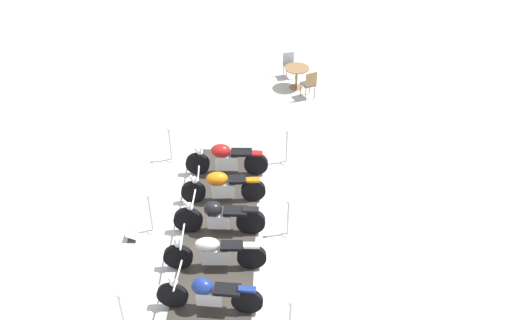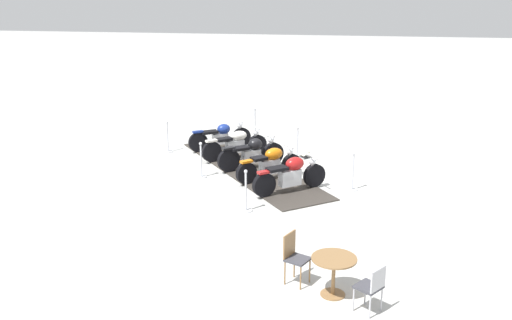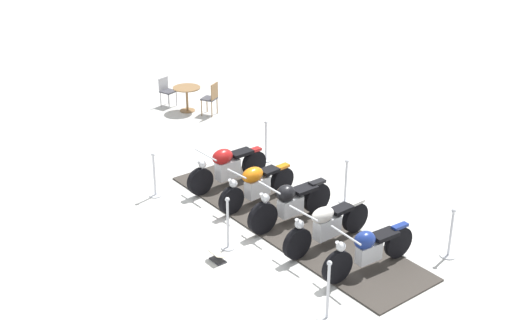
{
  "view_description": "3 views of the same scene",
  "coord_description": "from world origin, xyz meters",
  "px_view_note": "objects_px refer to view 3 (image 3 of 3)",
  "views": [
    {
      "loc": [
        -6.88,
        -6.43,
        9.1
      ],
      "look_at": [
        1.99,
        0.47,
        0.76
      ],
      "focal_mm": 38.32,
      "sensor_mm": 36.0,
      "label": 1
    },
    {
      "loc": [
        16.56,
        2.59,
        5.58
      ],
      "look_at": [
        1.96,
        0.43,
        0.91
      ],
      "focal_mm": 41.64,
      "sensor_mm": 36.0,
      "label": 2
    },
    {
      "loc": [
        -12.58,
        1.09,
        7.15
      ],
      "look_at": [
        1.91,
        0.66,
        0.61
      ],
      "focal_mm": 48.16,
      "sensor_mm": 36.0,
      "label": 3
    }
  ],
  "objects_px": {
    "motorcycle_cream": "(326,225)",
    "info_placard": "(218,258)",
    "stanchion_right_front": "(155,181)",
    "stanchion_left_mid": "(345,187)",
    "cafe_table": "(187,93)",
    "stanchion_left_rear": "(450,241)",
    "motorcycle_navy": "(368,248)",
    "stanchion_right_rear": "(328,301)",
    "motorcycle_maroon": "(227,166)",
    "stanchion_left_front": "(266,148)",
    "stanchion_right_mid": "(228,230)",
    "motorcycle_black": "(290,203)",
    "cafe_chair_near_table": "(166,90)",
    "cafe_chair_across_table": "(211,97)",
    "motorcycle_copper": "(256,184)"
  },
  "relations": [
    {
      "from": "stanchion_right_rear",
      "to": "stanchion_right_mid",
      "type": "relative_size",
      "value": 1.02
    },
    {
      "from": "motorcycle_cream",
      "to": "info_placard",
      "type": "distance_m",
      "value": 2.21
    },
    {
      "from": "motorcycle_black",
      "to": "stanchion_right_mid",
      "type": "relative_size",
      "value": 1.63
    },
    {
      "from": "motorcycle_cream",
      "to": "info_placard",
      "type": "height_order",
      "value": "motorcycle_cream"
    },
    {
      "from": "motorcycle_maroon",
      "to": "stanchion_left_mid",
      "type": "bearing_deg",
      "value": 124.74
    },
    {
      "from": "cafe_chair_near_table",
      "to": "stanchion_right_rear",
      "type": "bearing_deg",
      "value": -34.25
    },
    {
      "from": "motorcycle_maroon",
      "to": "stanchion_left_front",
      "type": "height_order",
      "value": "stanchion_left_front"
    },
    {
      "from": "stanchion_right_mid",
      "to": "cafe_chair_across_table",
      "type": "xyz_separation_m",
      "value": [
        7.51,
        0.54,
        0.16
      ]
    },
    {
      "from": "cafe_chair_near_table",
      "to": "motorcycle_copper",
      "type": "bearing_deg",
      "value": -31.67
    },
    {
      "from": "motorcycle_navy",
      "to": "motorcycle_copper",
      "type": "bearing_deg",
      "value": -86.38
    },
    {
      "from": "stanchion_left_mid",
      "to": "cafe_chair_near_table",
      "type": "distance_m",
      "value": 7.91
    },
    {
      "from": "motorcycle_black",
      "to": "stanchion_right_mid",
      "type": "distance_m",
      "value": 1.58
    },
    {
      "from": "motorcycle_navy",
      "to": "stanchion_left_mid",
      "type": "distance_m",
      "value": 2.77
    },
    {
      "from": "motorcycle_maroon",
      "to": "motorcycle_navy",
      "type": "relative_size",
      "value": 0.98
    },
    {
      "from": "stanchion_left_rear",
      "to": "cafe_chair_near_table",
      "type": "relative_size",
      "value": 1.18
    },
    {
      "from": "motorcycle_cream",
      "to": "stanchion_right_front",
      "type": "bearing_deg",
      "value": -70.26
    },
    {
      "from": "motorcycle_maroon",
      "to": "motorcycle_navy",
      "type": "height_order",
      "value": "motorcycle_navy"
    },
    {
      "from": "motorcycle_copper",
      "to": "motorcycle_cream",
      "type": "distance_m",
      "value": 2.24
    },
    {
      "from": "stanchion_right_front",
      "to": "stanchion_left_mid",
      "type": "relative_size",
      "value": 1.02
    },
    {
      "from": "stanchion_right_rear",
      "to": "stanchion_right_front",
      "type": "bearing_deg",
      "value": 35.92
    },
    {
      "from": "motorcycle_navy",
      "to": "stanchion_left_front",
      "type": "bearing_deg",
      "value": -104.26
    },
    {
      "from": "motorcycle_cream",
      "to": "stanchion_right_front",
      "type": "height_order",
      "value": "stanchion_right_front"
    },
    {
      "from": "motorcycle_black",
      "to": "stanchion_left_front",
      "type": "height_order",
      "value": "stanchion_left_front"
    },
    {
      "from": "cafe_chair_near_table",
      "to": "cafe_chair_across_table",
      "type": "height_order",
      "value": "cafe_chair_across_table"
    },
    {
      "from": "motorcycle_cream",
      "to": "stanchion_left_mid",
      "type": "distance_m",
      "value": 1.98
    },
    {
      "from": "motorcycle_cream",
      "to": "cafe_table",
      "type": "distance_m",
      "value": 8.49
    },
    {
      "from": "stanchion_right_front",
      "to": "stanchion_left_mid",
      "type": "xyz_separation_m",
      "value": [
        -0.43,
        -4.25,
        0.0
      ]
    },
    {
      "from": "stanchion_right_rear",
      "to": "cafe_chair_across_table",
      "type": "distance_m",
      "value": 10.05
    },
    {
      "from": "stanchion_left_front",
      "to": "stanchion_right_mid",
      "type": "distance_m",
      "value": 4.28
    },
    {
      "from": "motorcycle_navy",
      "to": "stanchion_right_rear",
      "type": "height_order",
      "value": "stanchion_right_rear"
    },
    {
      "from": "stanchion_left_front",
      "to": "cafe_table",
      "type": "bearing_deg",
      "value": 30.83
    },
    {
      "from": "stanchion_left_rear",
      "to": "stanchion_right_mid",
      "type": "xyz_separation_m",
      "value": [
        0.43,
        4.25,
        0.07
      ]
    },
    {
      "from": "stanchion_right_front",
      "to": "stanchion_left_rear",
      "type": "bearing_deg",
      "value": -114.72
    },
    {
      "from": "motorcycle_maroon",
      "to": "cafe_table",
      "type": "height_order",
      "value": "motorcycle_maroon"
    },
    {
      "from": "stanchion_left_rear",
      "to": "info_placard",
      "type": "relative_size",
      "value": 2.64
    },
    {
      "from": "stanchion_right_rear",
      "to": "cafe_chair_near_table",
      "type": "xyz_separation_m",
      "value": [
        10.66,
        3.6,
        0.15
      ]
    },
    {
      "from": "motorcycle_maroon",
      "to": "stanchion_left_front",
      "type": "distance_m",
      "value": 1.74
    },
    {
      "from": "motorcycle_maroon",
      "to": "motorcycle_copper",
      "type": "height_order",
      "value": "motorcycle_maroon"
    },
    {
      "from": "stanchion_left_front",
      "to": "stanchion_left_rear",
      "type": "relative_size",
      "value": 1.03
    },
    {
      "from": "motorcycle_navy",
      "to": "cafe_chair_across_table",
      "type": "bearing_deg",
      "value": -102.01
    },
    {
      "from": "motorcycle_black",
      "to": "stanchion_right_front",
      "type": "height_order",
      "value": "stanchion_right_front"
    },
    {
      "from": "stanchion_right_rear",
      "to": "cafe_chair_near_table",
      "type": "relative_size",
      "value": 1.3
    },
    {
      "from": "motorcycle_maroon",
      "to": "motorcycle_navy",
      "type": "bearing_deg",
      "value": 88.73
    },
    {
      "from": "motorcycle_copper",
      "to": "cafe_table",
      "type": "xyz_separation_m",
      "value": [
        6.05,
        1.89,
        0.07
      ]
    },
    {
      "from": "cafe_table",
      "to": "stanchion_left_mid",
      "type": "bearing_deg",
      "value": -147.15
    },
    {
      "from": "stanchion_right_front",
      "to": "cafe_table",
      "type": "height_order",
      "value": "stanchion_right_front"
    },
    {
      "from": "cafe_table",
      "to": "cafe_chair_across_table",
      "type": "relative_size",
      "value": 0.83
    },
    {
      "from": "stanchion_left_rear",
      "to": "cafe_chair_near_table",
      "type": "xyz_separation_m",
      "value": [
        8.79,
        6.19,
        0.17
      ]
    },
    {
      "from": "motorcycle_navy",
      "to": "stanchion_left_rear",
      "type": "height_order",
      "value": "stanchion_left_rear"
    },
    {
      "from": "stanchion_left_front",
      "to": "cafe_chair_across_table",
      "type": "height_order",
      "value": "stanchion_left_front"
    }
  ]
}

